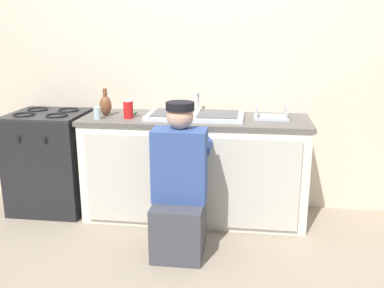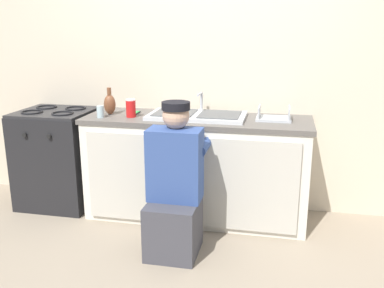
{
  "view_description": "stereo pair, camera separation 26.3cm",
  "coord_description": "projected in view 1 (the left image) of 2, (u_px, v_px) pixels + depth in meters",
  "views": [
    {
      "loc": [
        0.43,
        -3.16,
        1.61
      ],
      "look_at": [
        0.0,
        0.1,
        0.7
      ],
      "focal_mm": 40.0,
      "sensor_mm": 36.0,
      "label": 1
    },
    {
      "loc": [
        0.69,
        -3.12,
        1.61
      ],
      "look_at": [
        0.0,
        0.1,
        0.7
      ],
      "focal_mm": 40.0,
      "sensor_mm": 36.0,
      "label": 2
    }
  ],
  "objects": [
    {
      "name": "vase_decorative",
      "position": [
        106.0,
        105.0,
        3.61
      ],
      "size": [
        0.1,
        0.1,
        0.23
      ],
      "color": "brown",
      "rests_on": "countertop"
    },
    {
      "name": "cell_phone",
      "position": [
        131.0,
        114.0,
        3.68
      ],
      "size": [
        0.07,
        0.14,
        0.01
      ],
      "color": "black",
      "rests_on": "countertop"
    },
    {
      "name": "water_glass",
      "position": [
        97.0,
        113.0,
        3.48
      ],
      "size": [
        0.06,
        0.06,
        0.1
      ],
      "color": "#ADC6CC",
      "rests_on": "countertop"
    },
    {
      "name": "soda_cup_red",
      "position": [
        128.0,
        109.0,
        3.52
      ],
      "size": [
        0.08,
        0.08,
        0.15
      ],
      "color": "red",
      "rests_on": "countertop"
    },
    {
      "name": "dish_rack_tray",
      "position": [
        271.0,
        116.0,
        3.51
      ],
      "size": [
        0.28,
        0.22,
        0.11
      ],
      "color": "#B2B7BC",
      "rests_on": "countertop"
    },
    {
      "name": "ground_plane",
      "position": [
        190.0,
        229.0,
        3.5
      ],
      "size": [
        12.0,
        12.0,
        0.0
      ],
      "primitive_type": "plane",
      "color": "gray"
    },
    {
      "name": "back_wall",
      "position": [
        200.0,
        68.0,
        3.79
      ],
      "size": [
        6.0,
        0.1,
        2.5
      ],
      "primitive_type": "cube",
      "color": "beige",
      "rests_on": "ground_plane"
    },
    {
      "name": "stove_range",
      "position": [
        51.0,
        161.0,
        3.84
      ],
      "size": [
        0.65,
        0.62,
        0.9
      ],
      "color": "black",
      "rests_on": "ground_plane"
    },
    {
      "name": "counter_cabinet",
      "position": [
        195.0,
        170.0,
        3.67
      ],
      "size": [
        1.85,
        0.62,
        0.84
      ],
      "color": "silver",
      "rests_on": "ground_plane"
    },
    {
      "name": "sink_double_basin",
      "position": [
        195.0,
        115.0,
        3.56
      ],
      "size": [
        0.8,
        0.44,
        0.19
      ],
      "color": "silver",
      "rests_on": "countertop"
    },
    {
      "name": "plumber_person",
      "position": [
        179.0,
        192.0,
        3.06
      ],
      "size": [
        0.42,
        0.61,
        1.1
      ],
      "color": "#3F3F47",
      "rests_on": "ground_plane"
    },
    {
      "name": "countertop",
      "position": [
        195.0,
        120.0,
        3.56
      ],
      "size": [
        1.89,
        0.62,
        0.04
      ],
      "primitive_type": "cube",
      "color": "#5B5651",
      "rests_on": "counter_cabinet"
    }
  ]
}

